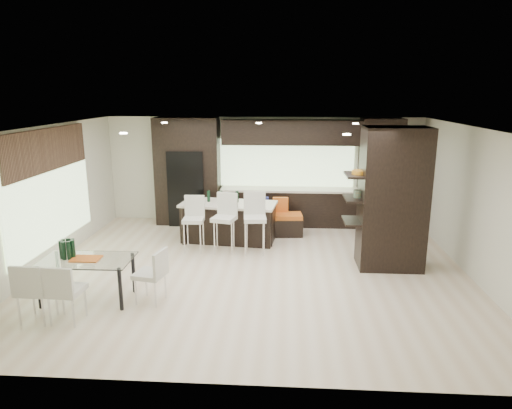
# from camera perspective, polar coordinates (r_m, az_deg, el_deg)

# --- Properties ---
(ground) EXTENTS (8.00, 8.00, 0.00)m
(ground) POSITION_cam_1_polar(r_m,az_deg,el_deg) (8.79, -0.26, -8.24)
(ground) COLOR beige
(ground) RESTS_ON ground
(back_wall) EXTENTS (8.00, 0.02, 2.70)m
(back_wall) POSITION_cam_1_polar(r_m,az_deg,el_deg) (11.80, 0.92, 4.34)
(back_wall) COLOR silver
(back_wall) RESTS_ON ground
(left_wall) EXTENTS (0.02, 7.00, 2.70)m
(left_wall) POSITION_cam_1_polar(r_m,az_deg,el_deg) (9.53, -25.03, 0.68)
(left_wall) COLOR silver
(left_wall) RESTS_ON ground
(right_wall) EXTENTS (0.02, 7.00, 2.70)m
(right_wall) POSITION_cam_1_polar(r_m,az_deg,el_deg) (9.04, 25.94, -0.08)
(right_wall) COLOR silver
(right_wall) RESTS_ON ground
(ceiling) EXTENTS (8.00, 7.00, 0.02)m
(ceiling) POSITION_cam_1_polar(r_m,az_deg,el_deg) (8.17, -0.28, 9.58)
(ceiling) COLOR white
(ceiling) RESTS_ON ground
(window_left) EXTENTS (0.04, 3.20, 1.90)m
(window_left) POSITION_cam_1_polar(r_m,az_deg,el_deg) (9.68, -24.27, 0.95)
(window_left) COLOR #B2D199
(window_left) RESTS_ON left_wall
(window_back) EXTENTS (3.40, 0.04, 1.20)m
(window_back) POSITION_cam_1_polar(r_m,az_deg,el_deg) (11.72, 3.86, 5.23)
(window_back) COLOR #B2D199
(window_back) RESTS_ON back_wall
(stone_accent) EXTENTS (0.08, 3.00, 0.80)m
(stone_accent) POSITION_cam_1_polar(r_m,az_deg,el_deg) (9.52, -24.65, 6.23)
(stone_accent) COLOR brown
(stone_accent) RESTS_ON left_wall
(ceiling_spots) EXTENTS (4.00, 3.00, 0.02)m
(ceiling_spots) POSITION_cam_1_polar(r_m,az_deg,el_deg) (8.42, -0.16, 9.58)
(ceiling_spots) COLOR white
(ceiling_spots) RESTS_ON ceiling
(back_cabinetry) EXTENTS (6.80, 0.68, 2.70)m
(back_cabinetry) POSITION_cam_1_polar(r_m,az_deg,el_deg) (11.46, 3.34, 4.03)
(back_cabinetry) COLOR black
(back_cabinetry) RESTS_ON ground
(refrigerator) EXTENTS (0.90, 0.68, 1.90)m
(refrigerator) POSITION_cam_1_polar(r_m,az_deg,el_deg) (11.75, -8.48, 2.16)
(refrigerator) COLOR black
(refrigerator) RESTS_ON ground
(partition_column) EXTENTS (1.20, 0.80, 2.70)m
(partition_column) POSITION_cam_1_polar(r_m,az_deg,el_deg) (8.98, 16.71, 0.67)
(partition_column) COLOR black
(partition_column) RESTS_ON ground
(kitchen_island) EXTENTS (2.21, 1.15, 0.88)m
(kitchen_island) POSITION_cam_1_polar(r_m,az_deg,el_deg) (10.38, -3.43, -2.19)
(kitchen_island) COLOR black
(kitchen_island) RESTS_ON ground
(stool_left) EXTENTS (0.43, 0.43, 0.96)m
(stool_left) POSITION_cam_1_polar(r_m,az_deg,el_deg) (9.75, -7.78, -3.14)
(stool_left) COLOR beige
(stool_left) RESTS_ON ground
(stool_mid) EXTENTS (0.54, 0.54, 1.01)m
(stool_mid) POSITION_cam_1_polar(r_m,az_deg,el_deg) (9.62, -4.00, -3.10)
(stool_mid) COLOR beige
(stool_mid) RESTS_ON ground
(stool_right) EXTENTS (0.50, 0.50, 1.03)m
(stool_right) POSITION_cam_1_polar(r_m,az_deg,el_deg) (9.55, -0.13, -3.13)
(stool_right) COLOR beige
(stool_right) RESTS_ON ground
(bench) EXTENTS (1.39, 0.64, 0.52)m
(bench) POSITION_cam_1_polar(r_m,az_deg,el_deg) (10.82, 2.21, -2.50)
(bench) COLOR black
(bench) RESTS_ON ground
(floor_vase) EXTENTS (0.54, 0.54, 1.19)m
(floor_vase) POSITION_cam_1_polar(r_m,az_deg,el_deg) (9.03, 14.64, -4.09)
(floor_vase) COLOR #4E5C42
(floor_vase) RESTS_ON ground
(dining_table) EXTENTS (1.47, 0.84, 0.70)m
(dining_table) POSITION_cam_1_polar(r_m,az_deg,el_deg) (7.98, -20.26, -8.81)
(dining_table) COLOR white
(dining_table) RESTS_ON ground
(chair_near) EXTENTS (0.49, 0.49, 0.85)m
(chair_near) POSITION_cam_1_polar(r_m,az_deg,el_deg) (7.36, -22.58, -10.35)
(chair_near) COLOR beige
(chair_near) RESTS_ON ground
(chair_far) EXTENTS (0.48, 0.48, 0.86)m
(chair_far) POSITION_cam_1_polar(r_m,az_deg,el_deg) (7.56, -25.73, -9.98)
(chair_far) COLOR beige
(chair_far) RESTS_ON ground
(chair_end) EXTENTS (0.53, 0.53, 0.82)m
(chair_end) POSITION_cam_1_polar(r_m,az_deg,el_deg) (7.61, -13.10, -8.92)
(chair_end) COLOR beige
(chair_end) RESTS_ON ground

